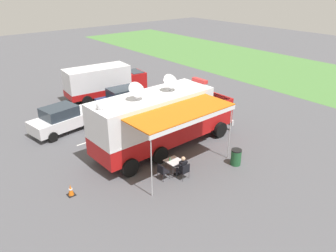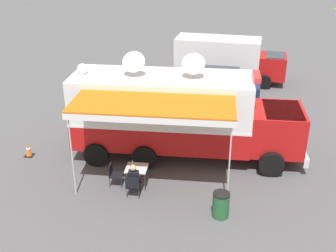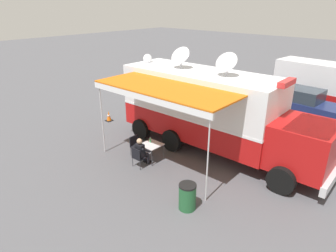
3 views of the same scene
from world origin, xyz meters
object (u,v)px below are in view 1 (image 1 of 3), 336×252
object	(u,v)px
water_bottle	(170,159)
folding_chair_beside_table	(162,171)
command_truck	(163,118)
traffic_cone	(71,190)
folding_table	(174,161)
car_behind_truck	(124,99)
seated_responder	(182,166)
trash_bin	(236,157)
support_truck	(104,82)
folding_chair_at_table	(184,170)
car_far_corner	(62,119)

from	to	relation	value
water_bottle	folding_chair_beside_table	world-z (taller)	water_bottle
command_truck	traffic_cone	xyz separation A→B (m)	(0.95, -6.32, -1.67)
command_truck	folding_table	world-z (taller)	command_truck
water_bottle	car_behind_truck	size ratio (longest dim) A/B	0.05
seated_responder	trash_bin	xyz separation A→B (m)	(0.90, 3.14, -0.20)
trash_bin	support_truck	distance (m)	14.28
trash_bin	support_truck	bearing A→B (deg)	-179.52
trash_bin	seated_responder	bearing A→B (deg)	-106.06
folding_table	traffic_cone	world-z (taller)	folding_table
seated_responder	support_truck	size ratio (longest dim) A/B	0.18
folding_chair_at_table	command_truck	bearing A→B (deg)	158.92
support_truck	traffic_cone	bearing A→B (deg)	-35.78
car_far_corner	trash_bin	bearing A→B (deg)	29.01
folding_table	support_truck	xyz separation A→B (m)	(-12.74, 3.05, 0.71)
trash_bin	support_truck	xyz separation A→B (m)	(-14.25, -0.12, 0.93)
folding_table	folding_chair_beside_table	size ratio (longest dim) A/B	0.94
seated_responder	traffic_cone	bearing A→B (deg)	-113.13
command_truck	folding_chair_at_table	bearing A→B (deg)	-21.08
folding_table	trash_bin	bearing A→B (deg)	64.49
command_truck	trash_bin	distance (m)	4.66
folding_chair_at_table	traffic_cone	xyz separation A→B (m)	(-2.35, -5.06, -0.23)
folding_chair_beside_table	seated_responder	size ratio (longest dim) A/B	0.70
traffic_cone	command_truck	bearing A→B (deg)	98.53
support_truck	command_truck	bearing A→B (deg)	-9.65
car_behind_truck	car_far_corner	distance (m)	5.34
folding_chair_beside_table	seated_responder	world-z (taller)	seated_responder
command_truck	support_truck	bearing A→B (deg)	170.35
car_far_corner	car_behind_truck	bearing A→B (deg)	97.68
seated_responder	support_truck	xyz separation A→B (m)	(-13.35, 3.02, 0.73)
command_truck	car_behind_truck	xyz separation A→B (m)	(-6.78, 1.56, -1.07)
folding_chair_beside_table	car_far_corner	world-z (taller)	car_far_corner
command_truck	seated_responder	size ratio (longest dim) A/B	7.64
trash_bin	car_behind_truck	distance (m)	10.80
folding_chair_beside_table	folding_chair_at_table	bearing A→B (deg)	52.67
command_truck	seated_responder	xyz separation A→B (m)	(3.11, -1.27, -1.30)
folding_chair_at_table	traffic_cone	bearing A→B (deg)	-114.89
command_truck	car_far_corner	xyz separation A→B (m)	(-6.07, -3.73, -1.07)
folding_table	traffic_cone	xyz separation A→B (m)	(-1.55, -5.02, -0.39)
car_far_corner	water_bottle	bearing A→B (deg)	14.86
car_behind_truck	car_far_corner	world-z (taller)	same
folding_table	car_behind_truck	xyz separation A→B (m)	(-9.28, 2.87, 0.21)
folding_table	trash_bin	xyz separation A→B (m)	(1.51, 3.17, -0.22)
water_bottle	car_far_corner	bearing A→B (deg)	-165.14
command_truck	car_behind_truck	distance (m)	7.04
trash_bin	folding_table	bearing A→B (deg)	-115.51
seated_responder	trash_bin	bearing A→B (deg)	73.94
folding_table	seated_responder	bearing A→B (deg)	3.31
water_bottle	car_behind_truck	bearing A→B (deg)	161.67
folding_chair_at_table	folding_chair_beside_table	xyz separation A→B (m)	(-0.68, -0.89, 0.00)
folding_chair_at_table	support_truck	xyz separation A→B (m)	(-13.54, 3.01, 0.87)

